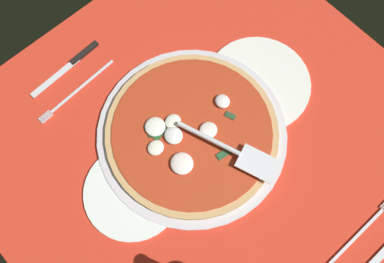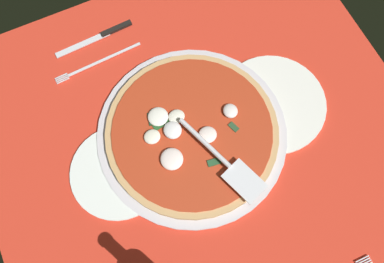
{
  "view_description": "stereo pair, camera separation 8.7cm",
  "coord_description": "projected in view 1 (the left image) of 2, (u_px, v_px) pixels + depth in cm",
  "views": [
    {
      "loc": [
        -21.02,
        -17.43,
        84.53
      ],
      "look_at": [
        -1.51,
        4.01,
        2.37
      ],
      "focal_mm": 38.7,
      "sensor_mm": 36.0,
      "label": 1
    },
    {
      "loc": [
        -13.78,
        -22.25,
        84.53
      ],
      "look_at": [
        -1.51,
        4.01,
        2.37
      ],
      "focal_mm": 38.7,
      "sensor_mm": 36.0,
      "label": 2
    }
  ],
  "objects": [
    {
      "name": "pizza_pan",
      "position": [
        192.0,
        134.0,
        0.89
      ],
      "size": [
        40.64,
        40.64,
        1.27
      ],
      "primitive_type": "cylinder",
      "color": "silver",
      "rests_on": "ground_plane"
    },
    {
      "name": "dinner_plate_left",
      "position": [
        133.0,
        192.0,
        0.85
      ],
      "size": [
        20.21,
        20.21,
        1.0
      ],
      "primitive_type": "cylinder",
      "color": "white",
      "rests_on": "ground_plane"
    },
    {
      "name": "place_setting_far",
      "position": [
        74.0,
        77.0,
        0.93
      ],
      "size": [
        22.42,
        14.43,
        1.4
      ],
      "rotation": [
        0.0,
        0.0,
        3.19
      ],
      "color": "silver",
      "rests_on": "ground_plane"
    },
    {
      "name": "place_setting_near",
      "position": [
        363.0,
        253.0,
        0.81
      ],
      "size": [
        22.32,
        12.57,
        1.4
      ],
      "rotation": [
        0.0,
        0.0,
        -0.02
      ],
      "color": "white",
      "rests_on": "ground_plane"
    },
    {
      "name": "dinner_plate_right",
      "position": [
        258.0,
        83.0,
        0.93
      ],
      "size": [
        23.54,
        23.54,
        1.0
      ],
      "primitive_type": "cylinder",
      "color": "white",
      "rests_on": "ground_plane"
    },
    {
      "name": "checker_pattern",
      "position": [
        210.0,
        144.0,
        0.89
      ],
      "size": [
        91.55,
        91.55,
        0.1
      ],
      "color": "white",
      "rests_on": "ground_plane"
    },
    {
      "name": "pizza",
      "position": [
        191.0,
        132.0,
        0.87
      ],
      "size": [
        36.76,
        36.76,
        2.85
      ],
      "color": "tan",
      "rests_on": "pizza_pan"
    },
    {
      "name": "ground_plane",
      "position": [
        210.0,
        144.0,
        0.89
      ],
      "size": [
        91.55,
        91.55,
        0.8
      ],
      "primitive_type": "cube",
      "color": "red"
    },
    {
      "name": "pizza_server",
      "position": [
        232.0,
        150.0,
        0.83
      ],
      "size": [
        10.39,
        21.8,
        1.0
      ],
      "rotation": [
        0.0,
        0.0,
        5.06
      ],
      "color": "silver",
      "rests_on": "pizza"
    }
  ]
}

